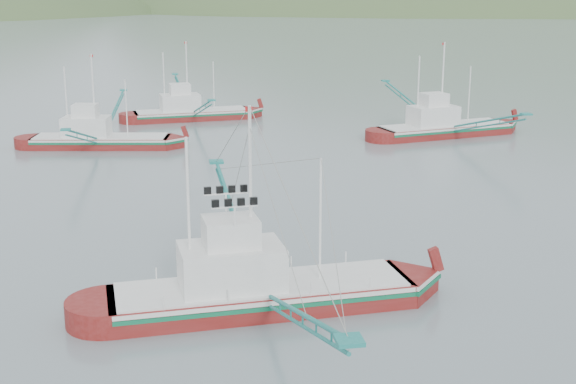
{
  "coord_description": "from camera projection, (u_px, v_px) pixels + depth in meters",
  "views": [
    {
      "loc": [
        -6.95,
        -36.79,
        14.76
      ],
      "look_at": [
        0.0,
        6.0,
        3.2
      ],
      "focal_mm": 50.0,
      "sensor_mm": 36.0,
      "label": 1
    }
  ],
  "objects": [
    {
      "name": "bg_boat_right",
      "position": [
        444.0,
        118.0,
        77.23
      ],
      "size": [
        13.69,
        23.65,
        9.71
      ],
      "rotation": [
        0.0,
        0.0,
        0.22
      ],
      "color": "maroon",
      "rests_on": "ground"
    },
    {
      "name": "main_boat",
      "position": [
        257.0,
        279.0,
        36.68
      ],
      "size": [
        14.18,
        25.17,
        10.21
      ],
      "rotation": [
        0.0,
        0.0,
        0.09
      ],
      "color": "maroon",
      "rests_on": "ground"
    },
    {
      "name": "headland_right",
      "position": [
        565.0,
        4.0,
        487.24
      ],
      "size": [
        684.0,
        432.0,
        306.0
      ],
      "primitive_type": "ellipsoid",
      "color": "#41592E",
      "rests_on": "ground"
    },
    {
      "name": "bg_boat_left",
      "position": [
        99.0,
        131.0,
        72.06
      ],
      "size": [
        12.65,
        22.11,
        9.01
      ],
      "rotation": [
        0.0,
        0.0,
        -0.16
      ],
      "color": "maroon",
      "rests_on": "ground"
    },
    {
      "name": "bg_boat_far",
      "position": [
        190.0,
        107.0,
        86.3
      ],
      "size": [
        12.64,
        22.22,
        9.04
      ],
      "rotation": [
        0.0,
        0.0,
        0.13
      ],
      "color": "maroon",
      "rests_on": "ground"
    },
    {
      "name": "ridge_distant",
      "position": [
        206.0,
        0.0,
        578.71
      ],
      "size": [
        960.0,
        400.0,
        240.0
      ],
      "primitive_type": "ellipsoid",
      "color": "slate",
      "rests_on": "ground"
    },
    {
      "name": "ground",
      "position": [
        307.0,
        284.0,
        39.96
      ],
      "size": [
        1200.0,
        1200.0,
        0.0
      ],
      "primitive_type": "plane",
      "color": "slate",
      "rests_on": "ground"
    }
  ]
}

